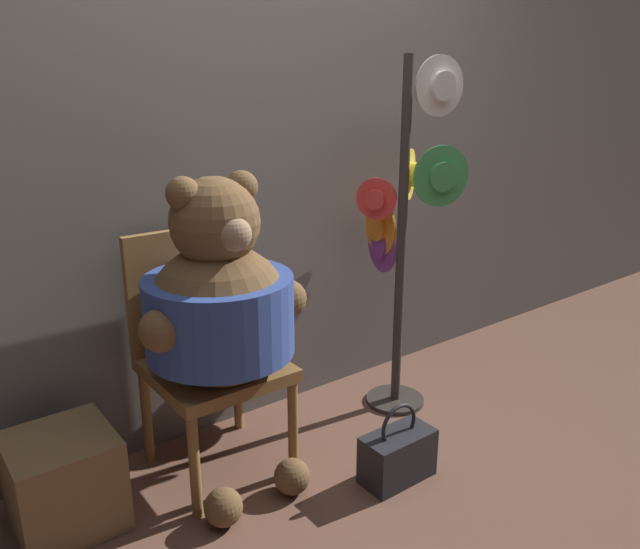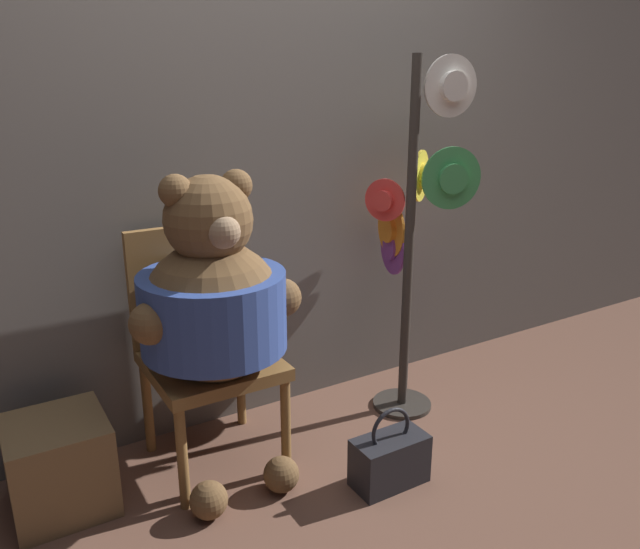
{
  "view_description": "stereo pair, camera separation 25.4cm",
  "coord_description": "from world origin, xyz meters",
  "views": [
    {
      "loc": [
        -1.38,
        -1.68,
        1.53
      ],
      "look_at": [
        0.08,
        0.25,
        0.75
      ],
      "focal_mm": 35.0,
      "sensor_mm": 36.0,
      "label": 1
    },
    {
      "loc": [
        -1.17,
        -1.82,
        1.53
      ],
      "look_at": [
        0.08,
        0.25,
        0.75
      ],
      "focal_mm": 35.0,
      "sensor_mm": 36.0,
      "label": 2
    }
  ],
  "objects": [
    {
      "name": "ground_plane",
      "position": [
        0.0,
        0.0,
        0.0
      ],
      "size": [
        14.0,
        14.0,
        0.0
      ],
      "primitive_type": "plane",
      "color": "brown"
    },
    {
      "name": "wall_back",
      "position": [
        0.0,
        0.67,
        1.11
      ],
      "size": [
        8.0,
        0.1,
        2.21
      ],
      "color": "#66605B",
      "rests_on": "ground_plane"
    },
    {
      "name": "wooden_crate",
      "position": [
        -0.98,
        0.33,
        0.17
      ],
      "size": [
        0.35,
        0.35,
        0.35
      ],
      "color": "brown",
      "rests_on": "ground_plane"
    },
    {
      "name": "hat_display_rack",
      "position": [
        0.62,
        0.32,
        0.89
      ],
      "size": [
        0.45,
        0.45,
        1.61
      ],
      "color": "#332D28",
      "rests_on": "ground_plane"
    },
    {
      "name": "teddy_bear",
      "position": [
        -0.39,
        0.23,
        0.73
      ],
      "size": [
        0.66,
        0.58,
        1.21
      ],
      "color": "brown",
      "rests_on": "ground_plane"
    },
    {
      "name": "chair",
      "position": [
        -0.38,
        0.4,
        0.51
      ],
      "size": [
        0.48,
        0.5,
        0.96
      ],
      "color": "olive",
      "rests_on": "ground_plane"
    },
    {
      "name": "handbag_on_ground",
      "position": [
        0.14,
        -0.18,
        0.11
      ],
      "size": [
        0.29,
        0.15,
        0.33
      ],
      "color": "#232328",
      "rests_on": "ground_plane"
    }
  ]
}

